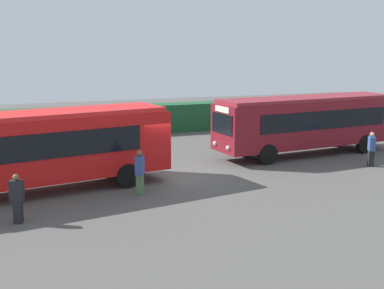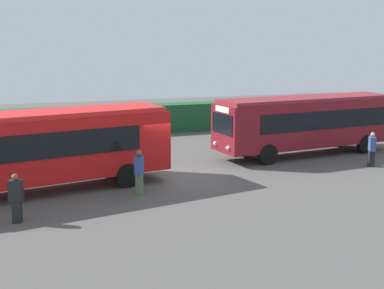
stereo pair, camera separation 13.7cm
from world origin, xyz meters
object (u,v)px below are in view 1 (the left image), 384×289
(person_right, at_px, (371,149))
(person_center, at_px, (140,171))
(bus_maroon, at_px, (306,121))
(person_far, at_px, (306,130))
(person_left, at_px, (17,198))
(bus_red, at_px, (38,147))

(person_right, bearing_deg, person_center, -149.58)
(bus_maroon, distance_m, person_center, 10.96)
(person_far, bearing_deg, person_left, -125.70)
(bus_red, height_order, person_right, bus_red)
(person_left, distance_m, person_center, 4.86)
(bus_red, relative_size, person_left, 6.50)
(person_left, distance_m, person_far, 18.12)
(bus_maroon, bearing_deg, person_center, 17.47)
(person_right, relative_size, person_far, 0.97)
(person_center, relative_size, person_right, 1.07)
(person_left, bearing_deg, bus_red, -176.20)
(bus_maroon, height_order, person_center, bus_maroon)
(bus_red, bearing_deg, bus_maroon, -0.03)
(bus_red, relative_size, bus_maroon, 1.04)
(bus_red, xyz_separation_m, bus_maroon, (13.59, 2.65, -0.06))
(person_center, bearing_deg, bus_maroon, -122.20)
(person_center, height_order, person_far, person_center)
(person_far, bearing_deg, person_center, -123.39)
(person_left, height_order, person_right, person_right)
(person_center, xyz_separation_m, person_right, (11.50, 0.94, -0.08))
(person_left, bearing_deg, person_far, 136.93)
(bus_red, distance_m, person_far, 15.90)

